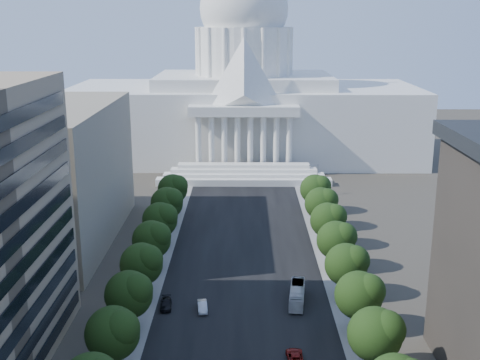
{
  "coord_description": "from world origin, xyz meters",
  "views": [
    {
      "loc": [
        0.01,
        -25.98,
        48.02
      ],
      "look_at": [
        -0.73,
        87.56,
        17.32
      ],
      "focal_mm": 45.0,
      "sensor_mm": 36.0,
      "label": 1
    }
  ],
  "objects_px": {
    "car_silver": "(202,306)",
    "car_dark_b": "(166,304)",
    "car_red": "(295,357)",
    "city_bus": "(297,294)"
  },
  "relations": [
    {
      "from": "car_dark_b",
      "to": "car_silver",
      "type": "bearing_deg",
      "value": -13.05
    },
    {
      "from": "car_red",
      "to": "car_dark_b",
      "type": "relative_size",
      "value": 1.11
    },
    {
      "from": "car_silver",
      "to": "car_dark_b",
      "type": "relative_size",
      "value": 0.95
    },
    {
      "from": "car_red",
      "to": "car_dark_b",
      "type": "xyz_separation_m",
      "value": [
        -20.73,
        16.47,
        -0.04
      ]
    },
    {
      "from": "car_silver",
      "to": "car_dark_b",
      "type": "xyz_separation_m",
      "value": [
        -6.31,
        0.88,
        -0.05
      ]
    },
    {
      "from": "car_red",
      "to": "car_dark_b",
      "type": "distance_m",
      "value": 26.48
    },
    {
      "from": "car_red",
      "to": "city_bus",
      "type": "xyz_separation_m",
      "value": [
        1.9,
        18.88,
        0.71
      ]
    },
    {
      "from": "car_red",
      "to": "car_dark_b",
      "type": "height_order",
      "value": "car_red"
    },
    {
      "from": "car_red",
      "to": "city_bus",
      "type": "bearing_deg",
      "value": -97.35
    },
    {
      "from": "car_silver",
      "to": "car_dark_b",
      "type": "bearing_deg",
      "value": 165.3
    }
  ]
}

